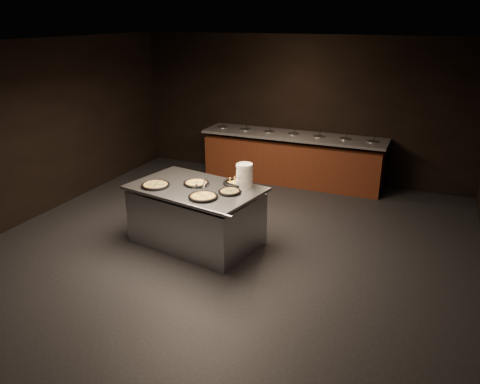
{
  "coord_description": "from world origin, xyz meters",
  "views": [
    {
      "loc": [
        2.58,
        -5.28,
        3.23
      ],
      "look_at": [
        0.22,
        0.3,
        0.94
      ],
      "focal_mm": 35.0,
      "sensor_mm": 36.0,
      "label": 1
    }
  ],
  "objects": [
    {
      "name": "pan_veggie_whole",
      "position": [
        -1.05,
        0.14,
        0.92
      ],
      "size": [
        0.42,
        0.42,
        0.04
      ],
      "rotation": [
        0.0,
        0.0,
        0.32
      ],
      "color": "black",
      "rests_on": "serving_counter"
    },
    {
      "name": "server_right",
      "position": [
        -0.35,
        0.1,
        0.97
      ],
      "size": [
        0.27,
        0.23,
        0.16
      ],
      "rotation": [
        0.0,
        0.0,
        -0.63
      ],
      "color": "#B8BBC0",
      "rests_on": "serving_counter"
    },
    {
      "name": "pan_cheese_slices_b",
      "position": [
        -0.19,
        -0.01,
        0.92
      ],
      "size": [
        0.41,
        0.41,
        0.04
      ],
      "rotation": [
        0.0,
        0.0,
        2.52
      ],
      "color": "black",
      "rests_on": "serving_counter"
    },
    {
      "name": "salad_bar",
      "position": [
        0.0,
        3.56,
        0.44
      ],
      "size": [
        3.7,
        0.83,
        1.18
      ],
      "color": "#572A14",
      "rests_on": "ground"
    },
    {
      "name": "pan_cheese_slices_a",
      "position": [
        -0.0,
        0.68,
        0.92
      ],
      "size": [
        0.39,
        0.39,
        0.04
      ],
      "rotation": [
        0.0,
        0.0,
        1.24
      ],
      "color": "black",
      "rests_on": "serving_counter"
    },
    {
      "name": "room",
      "position": [
        0.0,
        0.0,
        1.45
      ],
      "size": [
        7.02,
        8.02,
        2.92
      ],
      "color": "black",
      "rests_on": "ground"
    },
    {
      "name": "serving_counter",
      "position": [
        -0.5,
        0.34,
        0.43
      ],
      "size": [
        2.06,
        1.54,
        0.9
      ],
      "rotation": [
        0.0,
        0.0,
        -0.19
      ],
      "color": "#B8BBC0",
      "rests_on": "ground"
    },
    {
      "name": "plate_stack",
      "position": [
        0.15,
        0.65,
        1.06
      ],
      "size": [
        0.24,
        0.24,
        0.34
      ],
      "primitive_type": "cylinder",
      "color": "white",
      "rests_on": "serving_counter"
    },
    {
      "name": "pan_cheese_whole",
      "position": [
        -0.54,
        0.44,
        0.92
      ],
      "size": [
        0.38,
        0.38,
        0.04
      ],
      "rotation": [
        0.0,
        0.0,
        0.41
      ],
      "color": "black",
      "rests_on": "serving_counter"
    },
    {
      "name": "pan_veggie_slices",
      "position": [
        0.06,
        0.31,
        0.92
      ],
      "size": [
        0.33,
        0.33,
        0.04
      ],
      "rotation": [
        0.0,
        0.0,
        -0.54
      ],
      "color": "black",
      "rests_on": "serving_counter"
    },
    {
      "name": "server_left",
      "position": [
        -0.36,
        0.35,
        0.97
      ],
      "size": [
        0.14,
        0.3,
        0.15
      ],
      "rotation": [
        0.0,
        0.0,
        1.93
      ],
      "color": "#B8BBC0",
      "rests_on": "serving_counter"
    }
  ]
}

